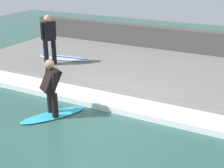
# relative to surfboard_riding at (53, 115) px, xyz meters

# --- Properties ---
(ground_plane) EXTENTS (28.00, 28.00, 0.00)m
(ground_plane) POSITION_rel_surfboard_riding_xyz_m (0.24, -1.12, -0.03)
(ground_plane) COLOR #2D564C
(concrete_ledge) EXTENTS (4.40, 12.25, 0.36)m
(concrete_ledge) POSITION_rel_surfboard_riding_xyz_m (3.88, -1.12, 0.15)
(concrete_ledge) COLOR slate
(concrete_ledge) RESTS_ON ground_plane
(back_wall) EXTENTS (0.50, 12.86, 1.21)m
(back_wall) POSITION_rel_surfboard_riding_xyz_m (6.33, -1.12, 0.58)
(back_wall) COLOR #474442
(back_wall) RESTS_ON ground_plane
(wave_foam_crest) EXTENTS (0.85, 11.64, 0.16)m
(wave_foam_crest) POSITION_rel_surfboard_riding_xyz_m (1.25, -1.12, 0.05)
(wave_foam_crest) COLOR white
(wave_foam_crest) RESTS_ON ground_plane
(surfboard_riding) EXTENTS (1.72, 1.29, 0.06)m
(surfboard_riding) POSITION_rel_surfboard_riding_xyz_m (0.00, 0.00, 0.00)
(surfboard_riding) COLOR #2DADD1
(surfboard_riding) RESTS_ON ground_plane
(surfer_riding) EXTENTS (0.61, 0.61, 1.44)m
(surfer_riding) POSITION_rel_surfboard_riding_xyz_m (-0.00, 0.00, 0.82)
(surfer_riding) COLOR black
(surfer_riding) RESTS_ON surfboard_riding
(surfer_waiting_near) EXTENTS (0.54, 0.38, 1.68)m
(surfer_waiting_near) POSITION_rel_surfboard_riding_xyz_m (2.51, 1.97, 1.28)
(surfer_waiting_near) COLOR black
(surfer_waiting_near) RESTS_ON concrete_ledge
(surfboard_waiting_near) EXTENTS (0.88, 2.11, 0.07)m
(surfboard_waiting_near) POSITION_rel_surfboard_riding_xyz_m (3.26, 1.95, 0.37)
(surfboard_waiting_near) COLOR silver
(surfboard_waiting_near) RESTS_ON concrete_ledge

